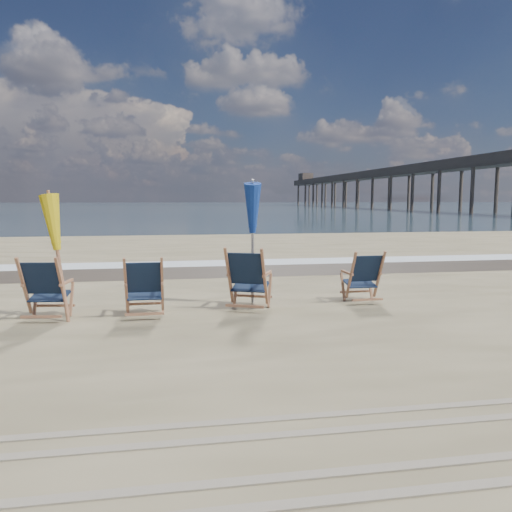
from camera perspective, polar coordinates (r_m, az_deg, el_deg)
The scene contains 11 objects.
ocean at distance 134.22m, azimuth -9.08°, elevation 5.69°, with size 400.00×400.00×0.00m, color #324654.
surf_foam at distance 14.69m, azimuth -3.99°, elevation -0.79°, with size 200.00×1.40×0.01m, color silver.
wet_sand_strip at distance 13.21m, azimuth -3.35°, elevation -1.62°, with size 200.00×2.60×0.00m, color #42362A.
tire_tracks at distance 4.14m, azimuth 12.49°, elevation -20.55°, with size 80.00×1.30×0.01m, color gray, non-canonical shape.
beach_chair_0 at distance 8.20m, azimuth -21.29°, elevation -3.50°, with size 0.65×0.74×1.02m, color #121E36, non-canonical shape.
beach_chair_1 at distance 8.01m, azimuth -10.66°, elevation -3.50°, with size 0.64×0.72×0.99m, color #121E36, non-canonical shape.
beach_chair_2 at distance 8.27m, azimuth 0.97°, elevation -2.72°, with size 0.70×0.79×1.09m, color #121E36, non-canonical shape.
beach_chair_3 at distance 9.25m, azimuth 13.93°, elevation -2.31°, with size 0.62×0.70×0.97m, color #121E36, non-canonical shape.
umbrella_yellow at distance 8.16m, azimuth -21.70°, elevation 2.94°, with size 0.30×0.30×1.94m.
umbrella_blue at distance 8.67m, azimuth -0.39°, elevation 4.93°, with size 0.30×0.30×2.16m.
fishing_pier at distance 89.41m, azimuth 16.69°, elevation 8.07°, with size 4.40×140.00×9.30m, color #4F4139, non-canonical shape.
Camera 1 is at (-1.43, -6.20, 1.88)m, focal length 35.00 mm.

